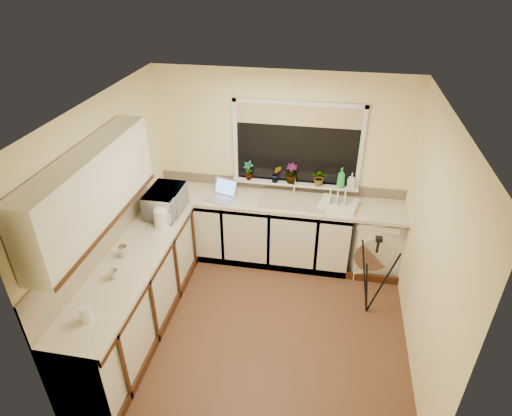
% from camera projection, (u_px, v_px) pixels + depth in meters
% --- Properties ---
extents(floor, '(3.20, 3.20, 0.00)m').
position_uv_depth(floor, '(260.00, 320.00, 4.91)').
color(floor, brown).
rests_on(floor, ground).
extents(ceiling, '(3.20, 3.20, 0.00)m').
position_uv_depth(ceiling, '(261.00, 111.00, 3.65)').
color(ceiling, white).
rests_on(ceiling, ground).
extents(wall_back, '(3.20, 0.00, 3.20)m').
position_uv_depth(wall_back, '(280.00, 166.00, 5.55)').
color(wall_back, '#FFECAA').
rests_on(wall_back, ground).
extents(wall_front, '(3.20, 0.00, 3.20)m').
position_uv_depth(wall_front, '(224.00, 350.00, 3.02)').
color(wall_front, '#FFECAA').
rests_on(wall_front, ground).
extents(wall_left, '(0.00, 3.00, 3.00)m').
position_uv_depth(wall_left, '(110.00, 216.00, 4.53)').
color(wall_left, '#FFECAA').
rests_on(wall_left, ground).
extents(wall_right, '(0.00, 3.00, 3.00)m').
position_uv_depth(wall_right, '(429.00, 248.00, 4.04)').
color(wall_right, '#FFECAA').
rests_on(wall_right, ground).
extents(base_cabinet_back, '(2.55, 0.60, 0.86)m').
position_uv_depth(base_cabinet_back, '(251.00, 228.00, 5.75)').
color(base_cabinet_back, silver).
rests_on(base_cabinet_back, floor).
extents(base_cabinet_left, '(0.54, 2.40, 0.86)m').
position_uv_depth(base_cabinet_left, '(136.00, 296.00, 4.64)').
color(base_cabinet_left, silver).
rests_on(base_cabinet_left, floor).
extents(worktop_back, '(3.20, 0.60, 0.04)m').
position_uv_depth(worktop_back, '(276.00, 201.00, 5.47)').
color(worktop_back, beige).
rests_on(worktop_back, base_cabinet_back).
extents(worktop_left, '(0.60, 2.40, 0.04)m').
position_uv_depth(worktop_left, '(130.00, 263.00, 4.41)').
color(worktop_left, beige).
rests_on(worktop_left, base_cabinet_left).
extents(upper_cabinet, '(0.28, 1.90, 0.70)m').
position_uv_depth(upper_cabinet, '(92.00, 189.00, 3.83)').
color(upper_cabinet, silver).
rests_on(upper_cabinet, wall_left).
extents(splashback_left, '(0.02, 2.40, 0.45)m').
position_uv_depth(splashback_left, '(99.00, 240.00, 4.33)').
color(splashback_left, beige).
rests_on(splashback_left, wall_left).
extents(splashback_back, '(3.20, 0.02, 0.14)m').
position_uv_depth(splashback_back, '(280.00, 185.00, 5.67)').
color(splashback_back, beige).
rests_on(splashback_back, wall_back).
extents(window_glass, '(1.50, 0.02, 1.00)m').
position_uv_depth(window_glass, '(297.00, 144.00, 5.34)').
color(window_glass, black).
rests_on(window_glass, wall_back).
extents(window_blind, '(1.50, 0.02, 0.25)m').
position_uv_depth(window_blind, '(298.00, 116.00, 5.12)').
color(window_blind, tan).
rests_on(window_blind, wall_back).
extents(windowsill, '(1.60, 0.14, 0.03)m').
position_uv_depth(windowsill, '(295.00, 183.00, 5.56)').
color(windowsill, white).
rests_on(windowsill, wall_back).
extents(sink, '(0.82, 0.46, 0.03)m').
position_uv_depth(sink, '(292.00, 200.00, 5.42)').
color(sink, tan).
rests_on(sink, worktop_back).
extents(faucet, '(0.03, 0.03, 0.24)m').
position_uv_depth(faucet, '(294.00, 186.00, 5.52)').
color(faucet, silver).
rests_on(faucet, worktop_back).
extents(washing_machine, '(0.71, 0.70, 0.83)m').
position_uv_depth(washing_machine, '(373.00, 240.00, 5.56)').
color(washing_machine, white).
rests_on(washing_machine, floor).
extents(laptop, '(0.38, 0.39, 0.22)m').
position_uv_depth(laptop, '(222.00, 193.00, 5.49)').
color(laptop, '#A9A9B1').
rests_on(laptop, worktop_back).
extents(kettle, '(0.16, 0.16, 0.21)m').
position_uv_depth(kettle, '(161.00, 218.00, 4.89)').
color(kettle, white).
rests_on(kettle, worktop_left).
extents(dish_rack, '(0.50, 0.42, 0.07)m').
position_uv_depth(dish_rack, '(338.00, 205.00, 5.30)').
color(dish_rack, '#EFE8CF').
rests_on(dish_rack, worktop_back).
extents(tripod, '(0.54, 0.54, 1.04)m').
position_uv_depth(tripod, '(372.00, 276.00, 4.78)').
color(tripod, black).
rests_on(tripod, floor).
extents(glass_jug, '(0.10, 0.10, 0.15)m').
position_uv_depth(glass_jug, '(86.00, 314.00, 3.66)').
color(glass_jug, silver).
rests_on(glass_jug, worktop_left).
extents(steel_jar, '(0.09, 0.09, 0.12)m').
position_uv_depth(steel_jar, '(123.00, 251.00, 4.44)').
color(steel_jar, silver).
rests_on(steel_jar, worktop_left).
extents(microwave, '(0.38, 0.56, 0.30)m').
position_uv_depth(microwave, '(166.00, 201.00, 5.13)').
color(microwave, white).
rests_on(microwave, worktop_left).
extents(plant_a, '(0.16, 0.13, 0.26)m').
position_uv_depth(plant_a, '(248.00, 171.00, 5.55)').
color(plant_a, '#999999').
rests_on(plant_a, windowsill).
extents(plant_b, '(0.14, 0.12, 0.23)m').
position_uv_depth(plant_b, '(276.00, 174.00, 5.49)').
color(plant_b, '#999999').
rests_on(plant_b, windowsill).
extents(plant_c, '(0.15, 0.15, 0.26)m').
position_uv_depth(plant_c, '(291.00, 173.00, 5.48)').
color(plant_c, '#999999').
rests_on(plant_c, windowsill).
extents(plant_d, '(0.21, 0.19, 0.22)m').
position_uv_depth(plant_d, '(320.00, 178.00, 5.43)').
color(plant_d, '#999999').
rests_on(plant_d, windowsill).
extents(soap_bottle_green, '(0.13, 0.13, 0.26)m').
position_uv_depth(soap_bottle_green, '(341.00, 178.00, 5.38)').
color(soap_bottle_green, green).
rests_on(soap_bottle_green, windowsill).
extents(soap_bottle_clear, '(0.10, 0.11, 0.20)m').
position_uv_depth(soap_bottle_clear, '(352.00, 181.00, 5.37)').
color(soap_bottle_clear, '#999999').
rests_on(soap_bottle_clear, windowsill).
extents(cup_back, '(0.15, 0.15, 0.09)m').
position_uv_depth(cup_back, '(355.00, 203.00, 5.31)').
color(cup_back, silver).
rests_on(cup_back, worktop_back).
extents(cup_left, '(0.10, 0.10, 0.09)m').
position_uv_depth(cup_left, '(113.00, 274.00, 4.15)').
color(cup_left, beige).
rests_on(cup_left, worktop_left).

